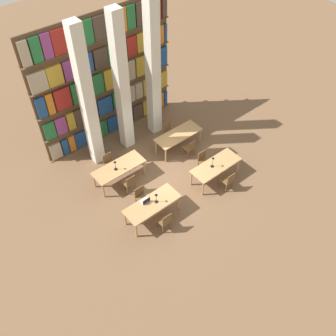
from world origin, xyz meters
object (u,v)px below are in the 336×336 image
Objects in this scene: chair_1 at (141,197)px; laptop at (145,201)px; pillar_center at (122,86)px; pillar_right at (153,72)px; reading_table_0 at (152,205)px; reading_table_1 at (216,166)px; chair_3 at (203,160)px; reading_table_2 at (119,168)px; chair_4 at (129,183)px; pillar_left at (87,101)px; desk_lamp_1 at (213,160)px; chair_5 at (109,163)px; chair_6 at (190,148)px; chair_0 at (165,221)px; reading_table_3 at (178,136)px; desk_lamp_2 at (115,164)px; chair_7 at (169,131)px; chair_2 at (228,180)px.

laptop reaches higher than chair_1.
pillar_center is 1.52m from pillar_right.
reading_table_0 and reading_table_1 have the same top height.
reading_table_0 is at bearing 178.69° from reading_table_1.
reading_table_2 is at bearing -28.26° from chair_3.
reading_table_2 is 0.73m from chair_4.
pillar_left is 11.90× the size of desk_lamp_1.
chair_6 is (3.08, -1.41, 0.00)m from chair_5.
reading_table_3 is at bearing 43.31° from chair_0.
chair_3 reaches higher than reading_table_0.
chair_1 is 1.71× the size of desk_lamp_1.
reading_table_0 is at bearing 88.15° from chair_1.
reading_table_3 is (0.21, 2.26, -0.43)m from desk_lamp_1.
desk_lamp_2 is (-2.97, 2.23, -0.04)m from desk_lamp_1.
laptop is 0.37× the size of chair_4.
chair_4 and chair_7 have the same top height.
reading_table_0 is 3.17m from chair_3.
chair_1 is 1.00× the size of chair_5.
pillar_right is at bearing -90.03° from chair_3.
chair_3 is 3.58m from desk_lamp_2.
chair_1 is (-3.08, -3.15, -2.54)m from pillar_right.
chair_4 is 1.00× the size of chair_6.
chair_5 is (-0.01, 0.70, -0.22)m from reading_table_2.
pillar_left reaches higher than chair_1.
laptop is at bearing 99.57° from chair_0.
chair_5 is at bearing -94.58° from laptop.
pillar_left is at bearing 152.15° from reading_table_3.
pillar_right is 6.94× the size of chair_7.
chair_7 is (0.08, 2.99, -0.22)m from reading_table_1.
chair_4 and chair_5 have the same top height.
pillar_right is at bearing 91.62° from chair_6.
pillar_left reaches higher than chair_6.
chair_3 is at bearing 73.82° from desk_lamp_1.
chair_7 is (0.05, 0.70, -0.22)m from reading_table_3.
reading_table_0 is 4.31m from chair_7.
desk_lamp_1 is 0.58× the size of chair_6.
chair_1 is 3.46m from reading_table_3.
chair_2 is 0.42× the size of reading_table_3.
pillar_center reaches higher than chair_7.
reading_table_0 is 0.73m from chair_1.
pillar_center is 1.00× the size of pillar_right.
pillar_right is (3.04, 0.00, 0.00)m from pillar_left.
chair_2 reaches higher than reading_table_0.
pillar_center reaches higher than reading_table_1.
reading_table_0 is (-3.10, -3.84, -2.32)m from pillar_right.
reading_table_3 is (1.54, -1.62, -2.32)m from pillar_center.
desk_lamp_2 is at bearing -86.88° from chair_1.
chair_6 is (3.07, -0.71, -0.22)m from reading_table_2.
chair_2 is at bearing -91.69° from chair_6.
pillar_right reaches higher than chair_0.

